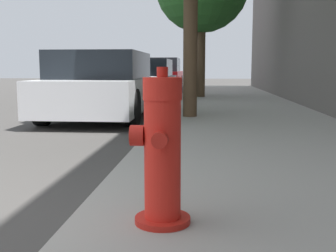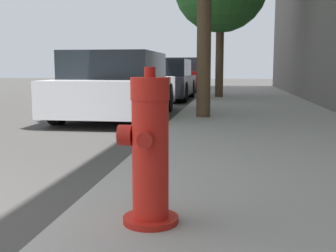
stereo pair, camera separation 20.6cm
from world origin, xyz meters
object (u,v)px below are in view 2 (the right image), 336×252
Objects in this scene: fire_hydrant at (150,153)px; parked_car_mid at (164,80)px; parked_car_near at (119,86)px; parked_car_far at (182,75)px.

parked_car_mid reaches higher than fire_hydrant.
parked_car_near reaches higher than fire_hydrant.
fire_hydrant is at bearing -84.13° from parked_car_far.
parked_car_near is at bearing -90.67° from parked_car_far.
parked_car_near is at bearing 106.54° from fire_hydrant.
fire_hydrant is 11.55m from parked_car_mid.
parked_car_mid is (-1.72, 11.42, 0.09)m from fire_hydrant.
parked_car_mid is at bearing -89.91° from parked_car_far.
parked_car_near is 5.20m from parked_car_mid.
fire_hydrant is 0.22× the size of parked_car_mid.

